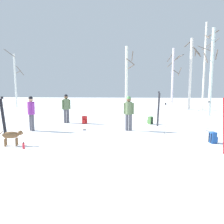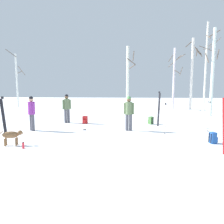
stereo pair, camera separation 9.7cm
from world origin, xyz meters
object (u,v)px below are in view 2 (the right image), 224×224
Objects in this scene: person_0 at (129,111)px; backpack_1 at (213,138)px; backpack_0 at (151,120)px; birch_tree_5 at (206,67)px; ski_pair_planted_0 at (159,109)px; backpack_2 at (85,120)px; water_bottle_0 at (23,145)px; ski_poles_1 at (165,118)px; birch_tree_1 at (128,77)px; person_2 at (67,107)px; birch_tree_3 at (192,72)px; birch_tree_4 at (212,71)px; ski_poles_0 at (209,116)px; ski_pair_lying_0 at (84,130)px; birch_tree_2 at (174,77)px; dog at (12,135)px; person_1 at (32,111)px; ski_pair_planted_1 at (4,117)px; birch_tree_0 at (17,80)px.

person_0 reaches higher than backpack_1.
backpack_0 is 8.72m from birch_tree_5.
ski_pair_planted_0 is at bearing 36.51° from person_0.
water_bottle_0 is (-1.28, -5.08, -0.10)m from backpack_2.
birch_tree_1 is (-1.57, 10.84, 2.24)m from ski_poles_1.
person_2 is at bearing -149.64° from birch_tree_5.
birch_tree_4 is at bearing -88.00° from birch_tree_3.
ski_pair_lying_0 is at bearing 178.66° from ski_poles_0.
person_2 reaches higher than backpack_2.
person_2 is at bearing -159.96° from birch_tree_4.
ski_poles_0 is 8.22m from water_bottle_0.
ski_poles_1 reaches higher than ski_pair_lying_0.
birch_tree_3 reaches higher than water_bottle_0.
birch_tree_2 is at bearing 134.44° from birch_tree_5.
person_0 is 3.90× the size of backpack_0.
dog reaches higher than ski_pair_lying_0.
birch_tree_4 is (8.33, 5.61, 3.25)m from ski_pair_lying_0.
backpack_0 is 0.07× the size of birch_tree_4.
person_1 reaches higher than dog.
ski_pair_planted_0 is at bearing 39.37° from water_bottle_0.
ski_pair_planted_1 is 4.05× the size of backpack_2.
backpack_2 is at bearing 162.22° from ski_poles_0.
birch_tree_1 is at bearing -179.61° from birch_tree_2.
ski_poles_0 reaches higher than backpack_2.
dog is at bearing -174.49° from backpack_1.
ski_pair_planted_0 is at bearing -116.45° from birch_tree_3.
water_bottle_0 is at bearing -116.09° from ski_pair_lying_0.
person_0 is at bearing -143.49° from ski_pair_planted_0.
person_1 is at bearing -116.51° from person_2.
ski_poles_1 is at bearing 18.85° from dog.
birch_tree_5 is (0.53, -1.89, 0.38)m from birch_tree_3.
ski_pair_lying_0 is 0.28× the size of birch_tree_4.
birch_tree_1 reaches higher than dog.
water_bottle_0 is 16.64m from birch_tree_3.
birch_tree_5 reaches higher than dog.
ski_poles_0 is 2.10m from backpack_1.
birch_tree_5 is (10.28, 11.19, 3.65)m from water_bottle_0.
birch_tree_0 reaches higher than water_bottle_0.
backpack_0 and backpack_2 have the same top height.
ski_pair_planted_1 is 15.57m from birch_tree_5.
person_1 is 3.90× the size of backpack_0.
backpack_0 is 4.44m from backpack_1.
ski_pair_planted_0 is 4.37× the size of backpack_0.
backpack_1 is 12.88m from birch_tree_1.
birch_tree_0 is 0.91× the size of birch_tree_4.
person_0 reaches higher than backpack_0.
birch_tree_2 is at bearing 56.76° from ski_pair_lying_0.
ski_poles_1 is 0.25× the size of birch_tree_1.
ski_poles_1 is at bearing -4.71° from person_1.
ski_poles_0 is 0.27× the size of birch_tree_0.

